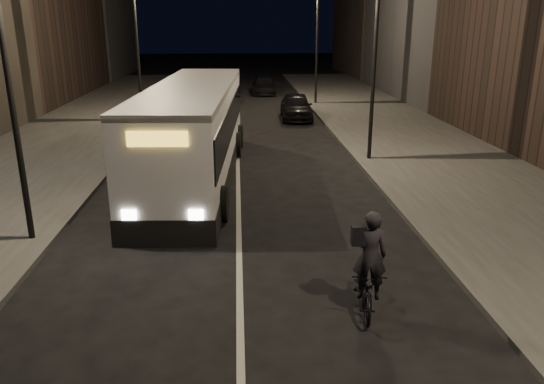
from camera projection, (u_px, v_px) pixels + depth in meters
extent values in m
plane|color=black|center=(240.00, 313.00, 10.96)|extent=(180.00, 180.00, 0.00)
cube|color=#343331|center=(420.00, 148.00, 24.75)|extent=(7.00, 70.00, 0.16)
cube|color=#343331|center=(48.00, 154.00, 23.70)|extent=(7.00, 70.00, 0.16)
cylinder|color=black|center=(374.00, 62.00, 21.41)|extent=(0.16, 0.16, 8.00)
cylinder|color=black|center=(317.00, 45.00, 36.60)|extent=(0.16, 0.16, 8.00)
cylinder|color=black|center=(10.00, 89.00, 13.13)|extent=(0.16, 0.16, 8.00)
cylinder|color=black|center=(138.00, 50.00, 30.21)|extent=(0.16, 0.16, 8.00)
cube|color=silver|center=(194.00, 133.00, 19.84)|extent=(3.49, 13.25, 3.50)
cube|color=black|center=(194.00, 120.00, 19.69)|extent=(3.55, 12.82, 1.26)
cube|color=silver|center=(192.00, 87.00, 19.32)|extent=(3.51, 13.25, 0.20)
cube|color=gold|center=(157.00, 139.00, 13.23)|extent=(1.53, 0.22, 0.38)
cylinder|color=black|center=(130.00, 204.00, 15.84)|extent=(0.45, 1.11, 1.09)
cylinder|color=black|center=(221.00, 204.00, 15.86)|extent=(0.45, 1.11, 1.09)
cylinder|color=black|center=(178.00, 141.00, 24.15)|extent=(0.45, 1.11, 1.09)
cylinder|color=black|center=(238.00, 140.00, 24.17)|extent=(0.45, 1.11, 1.09)
imported|color=black|center=(365.00, 287.00, 10.97)|extent=(0.93, 2.03, 1.03)
imported|color=black|center=(370.00, 255.00, 10.53)|extent=(0.74, 0.53, 1.88)
imported|color=black|center=(296.00, 106.00, 32.22)|extent=(2.02, 4.63, 1.55)
imported|color=#313133|center=(224.00, 95.00, 38.50)|extent=(1.42, 3.74, 1.22)
imported|color=black|center=(264.00, 85.00, 43.46)|extent=(1.95, 4.63, 1.33)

